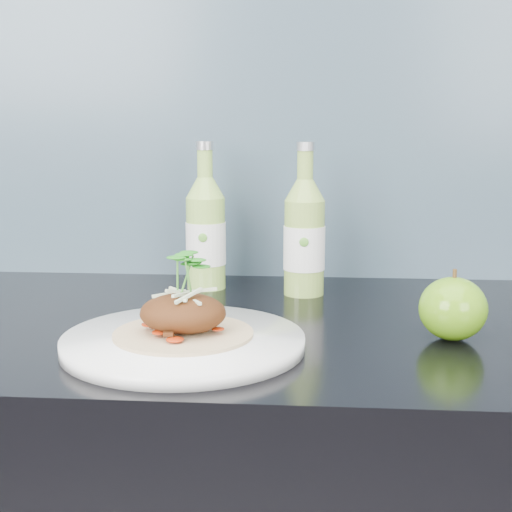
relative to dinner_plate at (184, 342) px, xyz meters
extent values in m
cube|color=#7197B2|center=(0.09, 0.43, 0.34)|extent=(4.00, 0.02, 0.70)
cylinder|color=white|center=(0.00, 0.00, 0.00)|extent=(0.28, 0.28, 0.02)
cylinder|color=tan|center=(0.00, 0.00, 0.01)|extent=(0.16, 0.16, 0.00)
ellipsoid|color=#52290F|center=(0.00, 0.00, 0.03)|extent=(0.10, 0.09, 0.05)
ellipsoid|color=#547F0D|center=(0.32, 0.06, 0.03)|extent=(0.09, 0.09, 0.08)
cylinder|color=#472D14|center=(0.32, 0.06, 0.07)|extent=(0.01, 0.00, 0.01)
cylinder|color=#94C351|center=(-0.02, 0.32, 0.06)|extent=(0.07, 0.07, 0.14)
cone|color=#94C351|center=(-0.02, 0.32, 0.15)|extent=(0.06, 0.06, 0.03)
cylinder|color=#94C351|center=(-0.02, 0.32, 0.19)|extent=(0.02, 0.02, 0.04)
cylinder|color=silver|center=(-0.02, 0.32, 0.22)|extent=(0.03, 0.03, 0.01)
cylinder|color=white|center=(-0.02, 0.32, 0.06)|extent=(0.07, 0.07, 0.07)
ellipsoid|color=#59A533|center=(-0.02, 0.28, 0.08)|extent=(0.01, 0.00, 0.01)
cylinder|color=#8FB54B|center=(0.14, 0.29, 0.06)|extent=(0.08, 0.08, 0.14)
cone|color=#8FB54B|center=(0.14, 0.29, 0.15)|extent=(0.06, 0.06, 0.03)
cylinder|color=#8FB54B|center=(0.14, 0.29, 0.19)|extent=(0.02, 0.02, 0.04)
cylinder|color=silver|center=(0.14, 0.29, 0.22)|extent=(0.03, 0.03, 0.01)
cylinder|color=white|center=(0.14, 0.29, 0.06)|extent=(0.08, 0.08, 0.07)
ellipsoid|color=#59A533|center=(0.14, 0.25, 0.08)|extent=(0.01, 0.00, 0.01)
camera|label=1|loc=(0.15, -0.79, 0.25)|focal=50.00mm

